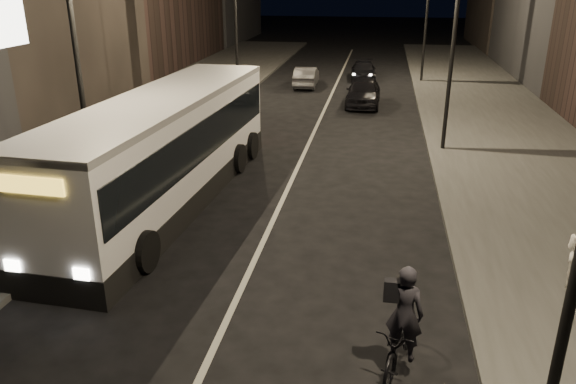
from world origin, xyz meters
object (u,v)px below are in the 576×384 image
at_px(car_mid, 306,77).
at_px(streetlight_left_near, 82,32).
at_px(streetlight_right_mid, 449,16).
at_px(streetlight_left_far, 240,2).
at_px(car_far, 363,71).
at_px(cyclist_on_bicycle, 402,335).
at_px(car_near, 363,92).
at_px(city_bus, 166,145).

bearing_deg(car_mid, streetlight_left_near, 78.96).
bearing_deg(streetlight_right_mid, streetlight_left_far, 136.84).
relative_size(streetlight_right_mid, streetlight_left_near, 1.00).
bearing_deg(streetlight_left_far, streetlight_right_mid, -43.16).
distance_m(streetlight_left_near, car_far, 26.07).
relative_size(streetlight_left_near, cyclist_on_bicycle, 3.64).
height_order(streetlight_right_mid, car_near, streetlight_right_mid).
bearing_deg(streetlight_right_mid, cyclist_on_bicycle, -97.03).
relative_size(streetlight_left_far, city_bus, 0.63).
bearing_deg(cyclist_on_bicycle, car_far, 110.12).
distance_m(car_near, car_far, 8.38).
bearing_deg(car_far, city_bus, -105.59).
relative_size(streetlight_right_mid, car_mid, 2.07).
height_order(city_bus, car_near, city_bus).
height_order(streetlight_left_near, car_mid, streetlight_left_near).
bearing_deg(city_bus, car_far, 80.68).
distance_m(city_bus, cyclist_on_bicycle, 10.26).
xyz_separation_m(streetlight_left_far, car_far, (7.01, 6.66, -4.77)).
height_order(streetlight_left_near, streetlight_left_far, same).
height_order(streetlight_right_mid, car_far, streetlight_right_mid).
distance_m(streetlight_right_mid, city_bus, 11.84).
distance_m(car_near, car_mid, 6.30).
bearing_deg(streetlight_left_near, streetlight_right_mid, 36.88).
relative_size(streetlight_left_near, car_mid, 2.07).
bearing_deg(cyclist_on_bicycle, streetlight_right_mid, 99.56).
distance_m(streetlight_left_near, city_bus, 4.05).
height_order(car_mid, car_far, car_mid).
xyz_separation_m(cyclist_on_bicycle, car_mid, (-5.45, 27.45, -0.10)).
distance_m(streetlight_left_far, car_near, 8.82).
distance_m(streetlight_right_mid, streetlight_left_near, 13.33).
distance_m(city_bus, car_mid, 20.32).
relative_size(streetlight_right_mid, streetlight_left_far, 1.00).
xyz_separation_m(streetlight_right_mid, streetlight_left_near, (-10.66, -8.00, 0.00)).
relative_size(streetlight_right_mid, cyclist_on_bicycle, 3.64).
bearing_deg(streetlight_left_near, car_far, 74.12).
bearing_deg(streetlight_right_mid, streetlight_left_near, -143.12).
height_order(streetlight_left_near, car_near, streetlight_left_near).
bearing_deg(streetlight_left_near, car_near, 65.77).
height_order(city_bus, car_mid, city_bus).
xyz_separation_m(streetlight_left_near, city_bus, (1.73, 1.06, -3.50)).
xyz_separation_m(streetlight_left_near, cyclist_on_bicycle, (8.91, -6.19, -4.62)).
bearing_deg(car_near, streetlight_left_near, -113.55).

